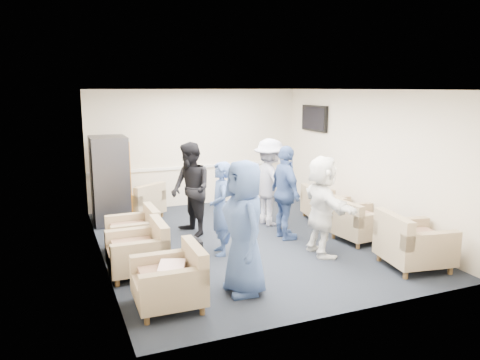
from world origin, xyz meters
name	(u,v)px	position (x,y,z in m)	size (l,w,h in m)	color
floor	(246,241)	(0.00, 0.00, 0.00)	(6.00, 6.00, 0.00)	black
ceiling	(247,90)	(0.00, 0.00, 2.70)	(6.00, 6.00, 0.00)	white
back_wall	(196,148)	(0.00, 3.00, 1.35)	(5.00, 0.02, 2.70)	beige
front_wall	(346,208)	(0.00, -3.00, 1.35)	(5.00, 0.02, 2.70)	beige
left_wall	(99,178)	(-2.50, 0.00, 1.35)	(0.02, 6.00, 2.70)	beige
right_wall	(364,160)	(2.50, 0.00, 1.35)	(0.02, 6.00, 2.70)	beige
chair_rail	(197,167)	(0.00, 2.98, 0.90)	(4.98, 0.04, 0.06)	silver
tv	(314,118)	(2.44, 1.80, 2.05)	(0.10, 1.00, 0.58)	black
armchair_left_near	(173,282)	(-1.86, -2.02, 0.33)	(0.85, 0.85, 0.67)	#947E5F
armchair_left_mid	(141,252)	(-2.04, -0.79, 0.33)	(0.84, 0.84, 0.67)	#947E5F
armchair_left_far	(136,233)	(-1.93, 0.21, 0.32)	(0.81, 0.81, 0.64)	#947E5F
armchair_right_near	(411,245)	(1.85, -2.12, 0.37)	(1.05, 1.05, 0.74)	#947E5F
armchair_right_midnear	(358,224)	(1.86, -0.75, 0.32)	(0.88, 0.88, 0.65)	#947E5F
armchair_right_midfar	(342,214)	(2.02, -0.04, 0.31)	(0.83, 0.83, 0.61)	#947E5F
armchair_right_far	(321,205)	(2.02, 0.74, 0.30)	(0.87, 0.87, 0.60)	#947E5F
armchair_corner	(141,204)	(-1.48, 2.23, 0.32)	(1.13, 1.13, 0.65)	#947E5F
vending_machine	(110,180)	(-2.09, 2.15, 0.89)	(0.72, 0.84, 1.78)	#46454C
backpack	(193,250)	(-1.21, -0.73, 0.24)	(0.28, 0.21, 0.46)	black
pillow	(172,269)	(-1.87, -2.02, 0.50)	(0.42, 0.32, 0.12)	white
person_front_left	(244,228)	(-0.86, -1.96, 0.91)	(0.89, 0.58, 1.82)	#39528A
person_mid_left	(221,209)	(-0.64, -0.43, 0.78)	(0.57, 0.37, 1.56)	#39528A
person_back_left	(191,189)	(-0.81, 0.74, 0.88)	(0.85, 0.66, 1.75)	black
person_back_right	(270,182)	(0.85, 0.79, 0.87)	(1.13, 0.65, 1.75)	beige
person_mid_right	(285,193)	(0.72, -0.12, 0.86)	(1.01, 0.42, 1.72)	#39528A
person_front_right	(322,206)	(0.89, -1.09, 0.83)	(1.54, 0.49, 1.66)	white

